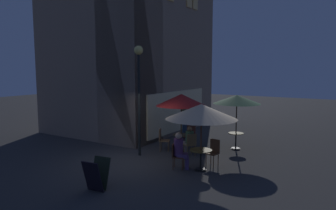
% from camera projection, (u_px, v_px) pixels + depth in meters
% --- Properties ---
extents(ground_plane, '(60.00, 60.00, 0.00)m').
position_uv_depth(ground_plane, '(133.00, 162.00, 11.56)').
color(ground_plane, '#333332').
extents(cafe_building, '(8.07, 6.76, 9.54)m').
position_uv_depth(cafe_building, '(134.00, 44.00, 16.29)').
color(cafe_building, gray).
rests_on(cafe_building, ground).
extents(street_lamp_near_corner, '(0.36, 0.36, 4.37)m').
position_uv_depth(street_lamp_near_corner, '(139.00, 77.00, 12.15)').
color(street_lamp_near_corner, black).
rests_on(street_lamp_near_corner, ground).
extents(menu_sandwich_board, '(0.71, 0.63, 0.91)m').
position_uv_depth(menu_sandwich_board, '(97.00, 175.00, 8.85)').
color(menu_sandwich_board, black).
rests_on(menu_sandwich_board, ground).
extents(cafe_table_0, '(0.65, 0.65, 0.72)m').
position_uv_depth(cafe_table_0, '(236.00, 138.00, 13.39)').
color(cafe_table_0, black).
rests_on(cafe_table_0, ground).
extents(cafe_table_1, '(0.77, 0.77, 0.73)m').
position_uv_depth(cafe_table_1, '(201.00, 155.00, 10.60)').
color(cafe_table_1, black).
rests_on(cafe_table_1, ground).
extents(cafe_table_2, '(0.71, 0.71, 0.74)m').
position_uv_depth(cafe_table_2, '(181.00, 139.00, 13.02)').
color(cafe_table_2, black).
rests_on(cafe_table_2, ground).
extents(patio_umbrella_0, '(2.01, 2.01, 2.37)m').
position_uv_depth(patio_umbrella_0, '(237.00, 100.00, 13.19)').
color(patio_umbrella_0, black).
rests_on(patio_umbrella_0, ground).
extents(patio_umbrella_1, '(2.44, 2.44, 2.30)m').
position_uv_depth(patio_umbrella_1, '(201.00, 112.00, 10.43)').
color(patio_umbrella_1, black).
rests_on(patio_umbrella_1, ground).
extents(patio_umbrella_2, '(2.12, 2.12, 2.44)m').
position_uv_depth(patio_umbrella_2, '(181.00, 100.00, 12.82)').
color(patio_umbrella_2, black).
rests_on(patio_umbrella_2, ground).
extents(cafe_chair_0, '(0.45, 0.45, 0.94)m').
position_uv_depth(cafe_chair_0, '(214.00, 150.00, 11.21)').
color(cafe_chair_0, brown).
rests_on(cafe_chair_0, ground).
extents(cafe_chair_1, '(0.51, 0.51, 0.89)m').
position_uv_depth(cafe_chair_1, '(176.00, 154.00, 10.78)').
color(cafe_chair_1, '#532E1C').
rests_on(cafe_chair_1, ground).
extents(cafe_chair_2, '(0.57, 0.57, 0.94)m').
position_uv_depth(cafe_chair_2, '(162.00, 138.00, 13.11)').
color(cafe_chair_2, brown).
rests_on(cafe_chair_2, ground).
extents(cafe_chair_3, '(0.57, 0.57, 0.94)m').
position_uv_depth(cafe_chair_3, '(191.00, 143.00, 12.21)').
color(cafe_chair_3, brown).
rests_on(cafe_chair_3, ground).
extents(cafe_chair_4, '(0.43, 0.43, 0.96)m').
position_uv_depth(cafe_chair_4, '(190.00, 134.00, 13.77)').
color(cafe_chair_4, '#522F26').
rests_on(cafe_chair_4, ground).
extents(patron_seated_0, '(0.43, 0.52, 1.30)m').
position_uv_depth(patron_seated_0, '(180.00, 148.00, 10.73)').
color(patron_seated_0, '#563D6E').
rests_on(patron_seated_0, ground).
extents(patron_seated_1, '(0.48, 0.52, 1.21)m').
position_uv_depth(patron_seated_1, '(189.00, 139.00, 12.34)').
color(patron_seated_1, slate).
rests_on(patron_seated_1, ground).
extents(patron_standing_2, '(0.35, 0.35, 1.67)m').
position_uv_depth(patron_standing_2, '(185.00, 122.00, 15.46)').
color(patron_standing_2, navy).
rests_on(patron_standing_2, ground).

